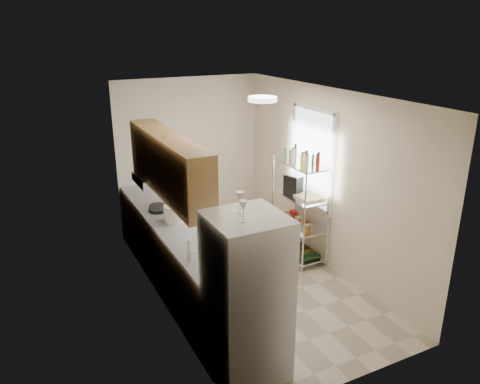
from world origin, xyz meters
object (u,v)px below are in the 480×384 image
object	(u,v)px
rice_cooker	(174,214)
frying_pan_large	(158,209)
refrigerator	(246,298)
espresso_machine	(293,184)
cutting_board	(308,196)

from	to	relation	value
rice_cooker	frying_pan_large	distance (m)	0.48
rice_cooker	frying_pan_large	bearing A→B (deg)	99.99
refrigerator	espresso_machine	size ratio (longest dim) A/B	5.86
refrigerator	espresso_machine	xyz separation A→B (m)	(1.83, 2.02, 0.29)
cutting_board	refrigerator	bearing A→B (deg)	-137.64
frying_pan_large	cutting_board	distance (m)	2.17
frying_pan_large	espresso_machine	xyz separation A→B (m)	(1.94, -0.48, 0.23)
refrigerator	frying_pan_large	bearing A→B (deg)	92.43
frying_pan_large	espresso_machine	size ratio (longest dim) A/B	0.94
rice_cooker	espresso_machine	world-z (taller)	espresso_machine
frying_pan_large	espresso_machine	world-z (taller)	espresso_machine
refrigerator	cutting_board	size ratio (longest dim) A/B	4.02
cutting_board	espresso_machine	size ratio (longest dim) A/B	1.46
rice_cooker	frying_pan_large	size ratio (longest dim) A/B	1.03
frying_pan_large	rice_cooker	bearing A→B (deg)	-75.52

